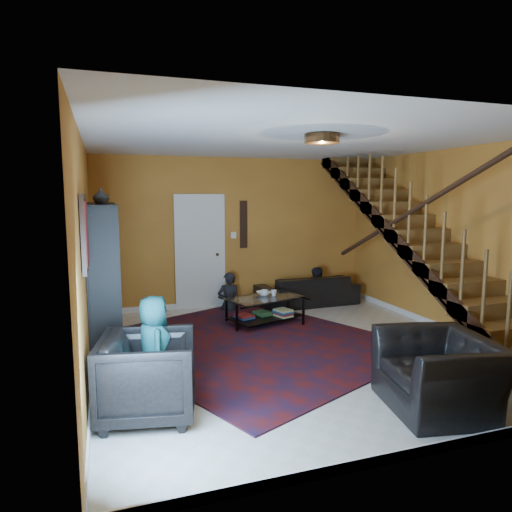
{
  "coord_description": "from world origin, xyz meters",
  "views": [
    {
      "loc": [
        -2.4,
        -5.58,
        2.11
      ],
      "look_at": [
        -0.39,
        0.4,
        1.26
      ],
      "focal_mm": 32.0,
      "sensor_mm": 36.0,
      "label": 1
    }
  ],
  "objects_px": {
    "armchair_left": "(148,376)",
    "armchair_right": "(439,373)",
    "sofa": "(307,290)",
    "bookshelf": "(105,283)",
    "coffee_table": "(264,309)"
  },
  "relations": [
    {
      "from": "armchair_left",
      "to": "coffee_table",
      "type": "height_order",
      "value": "armchair_left"
    },
    {
      "from": "armchair_left",
      "to": "bookshelf",
      "type": "bearing_deg",
      "value": 21.83
    },
    {
      "from": "sofa",
      "to": "armchair_right",
      "type": "bearing_deg",
      "value": 80.27
    },
    {
      "from": "armchair_left",
      "to": "coffee_table",
      "type": "relative_size",
      "value": 0.67
    },
    {
      "from": "armchair_left",
      "to": "coffee_table",
      "type": "bearing_deg",
      "value": -27.36
    },
    {
      "from": "armchair_left",
      "to": "armchair_right",
      "type": "relative_size",
      "value": 0.8
    },
    {
      "from": "armchair_right",
      "to": "coffee_table",
      "type": "bearing_deg",
      "value": -158.84
    },
    {
      "from": "sofa",
      "to": "armchair_right",
      "type": "relative_size",
      "value": 1.74
    },
    {
      "from": "sofa",
      "to": "coffee_table",
      "type": "distance_m",
      "value": 1.6
    },
    {
      "from": "coffee_table",
      "to": "armchair_left",
      "type": "bearing_deg",
      "value": -128.78
    },
    {
      "from": "sofa",
      "to": "armchair_left",
      "type": "xyz_separation_m",
      "value": [
        -3.35,
        -3.63,
        0.12
      ]
    },
    {
      "from": "bookshelf",
      "to": "coffee_table",
      "type": "relative_size",
      "value": 1.5
    },
    {
      "from": "bookshelf",
      "to": "sofa",
      "type": "distance_m",
      "value": 4.13
    },
    {
      "from": "armchair_right",
      "to": "armchair_left",
      "type": "bearing_deg",
      "value": -94.55
    },
    {
      "from": "sofa",
      "to": "bookshelf",
      "type": "bearing_deg",
      "value": 22.81
    }
  ]
}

